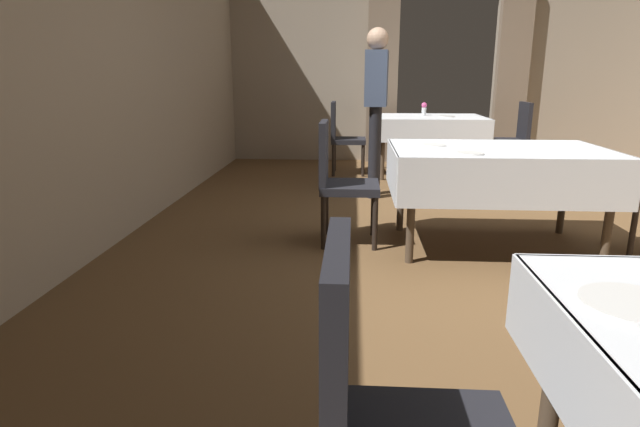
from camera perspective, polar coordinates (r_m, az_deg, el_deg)
ground at (r=4.23m, az=21.72°, el=-3.57°), size 10.08×10.08×0.00m
wall_left at (r=4.26m, az=-23.57°, el=16.97°), size 0.49×8.40×3.00m
wall_back at (r=8.11m, az=13.60°, el=16.29°), size 6.40×0.27×3.00m
dining_table_mid at (r=4.04m, az=18.78°, el=5.40°), size 1.54×1.02×0.75m
dining_table_far at (r=6.92m, az=11.66°, el=9.60°), size 1.41×1.06×0.75m
chair_near_left at (r=1.26m, az=7.54°, el=-21.70°), size 0.44×0.44×0.93m
chair_mid_left at (r=3.97m, az=2.10°, el=4.04°), size 0.44×0.44×0.93m
chair_far_left at (r=6.85m, az=2.45°, el=8.61°), size 0.44×0.44×0.93m
chair_far_right at (r=7.17m, az=20.35°, el=7.99°), size 0.44×0.44×0.93m
plate_near_a at (r=1.41m, az=30.94°, el=-8.44°), size 0.23×0.23×0.01m
plate_mid_a at (r=4.01m, az=12.29°, el=7.30°), size 0.19×0.19×0.01m
plate_mid_b at (r=3.64m, az=16.04°, el=6.32°), size 0.18×0.18×0.01m
flower_vase_far at (r=7.04m, az=11.27°, el=11.16°), size 0.07×0.07×0.17m
plate_far_b at (r=6.86m, az=13.65°, el=10.24°), size 0.20×0.20×0.01m
person_waiter_by_doorway at (r=5.53m, az=6.13°, el=12.33°), size 0.25×0.38×1.72m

